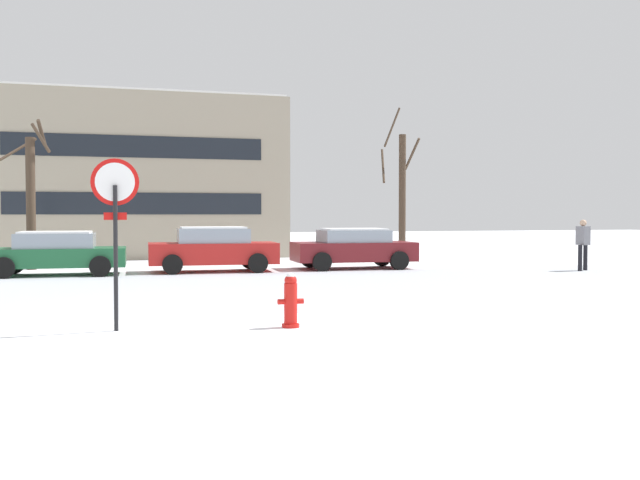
{
  "coord_description": "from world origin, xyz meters",
  "views": [
    {
      "loc": [
        -1.54,
        -14.53,
        1.9
      ],
      "look_at": [
        4.46,
        5.73,
        1.15
      ],
      "focal_mm": 41.14,
      "sensor_mm": 36.0,
      "label": 1
    }
  ],
  "objects_px": {
    "parked_car_maroon": "(353,248)",
    "stop_sign": "(115,210)",
    "parked_car_green": "(56,253)",
    "pedestrian_crossing": "(583,241)",
    "parked_car_red": "(213,249)",
    "fire_hydrant": "(291,300)"
  },
  "relations": [
    {
      "from": "fire_hydrant",
      "to": "parked_car_green",
      "type": "xyz_separation_m",
      "value": [
        -4.43,
        12.21,
        0.24
      ]
    },
    {
      "from": "stop_sign",
      "to": "pedestrian_crossing",
      "type": "xyz_separation_m",
      "value": [
        15.26,
        8.78,
        -0.96
      ]
    },
    {
      "from": "parked_car_green",
      "to": "pedestrian_crossing",
      "type": "relative_size",
      "value": 2.49
    },
    {
      "from": "fire_hydrant",
      "to": "parked_car_maroon",
      "type": "xyz_separation_m",
      "value": [
        5.35,
        12.23,
        0.26
      ]
    },
    {
      "from": "parked_car_green",
      "to": "parked_car_maroon",
      "type": "relative_size",
      "value": 1.0
    },
    {
      "from": "fire_hydrant",
      "to": "parked_car_red",
      "type": "distance_m",
      "value": 12.27
    },
    {
      "from": "fire_hydrant",
      "to": "parked_car_green",
      "type": "distance_m",
      "value": 12.99
    },
    {
      "from": "stop_sign",
      "to": "parked_car_maroon",
      "type": "distance_m",
      "value": 14.45
    },
    {
      "from": "parked_car_green",
      "to": "pedestrian_crossing",
      "type": "bearing_deg",
      "value": -10.25
    },
    {
      "from": "parked_car_red",
      "to": "pedestrian_crossing",
      "type": "relative_size",
      "value": 2.47
    },
    {
      "from": "parked_car_maroon",
      "to": "parked_car_red",
      "type": "bearing_deg",
      "value": 179.74
    },
    {
      "from": "stop_sign",
      "to": "parked_car_green",
      "type": "distance_m",
      "value": 12.01
    },
    {
      "from": "parked_car_red",
      "to": "pedestrian_crossing",
      "type": "distance_m",
      "value": 12.38
    },
    {
      "from": "parked_car_green",
      "to": "parked_car_maroon",
      "type": "distance_m",
      "value": 9.78
    },
    {
      "from": "fire_hydrant",
      "to": "parked_car_green",
      "type": "height_order",
      "value": "parked_car_green"
    },
    {
      "from": "fire_hydrant",
      "to": "parked_car_red",
      "type": "relative_size",
      "value": 0.22
    },
    {
      "from": "parked_car_green",
      "to": "pedestrian_crossing",
      "type": "distance_m",
      "value": 17.15
    },
    {
      "from": "parked_car_red",
      "to": "parked_car_green",
      "type": "bearing_deg",
      "value": -179.5
    },
    {
      "from": "parked_car_maroon",
      "to": "stop_sign",
      "type": "bearing_deg",
      "value": -124.56
    },
    {
      "from": "stop_sign",
      "to": "parked_car_green",
      "type": "xyz_separation_m",
      "value": [
        -1.61,
        11.84,
        -1.26
      ]
    },
    {
      "from": "fire_hydrant",
      "to": "pedestrian_crossing",
      "type": "relative_size",
      "value": 0.54
    },
    {
      "from": "fire_hydrant",
      "to": "parked_car_maroon",
      "type": "height_order",
      "value": "parked_car_maroon"
    }
  ]
}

